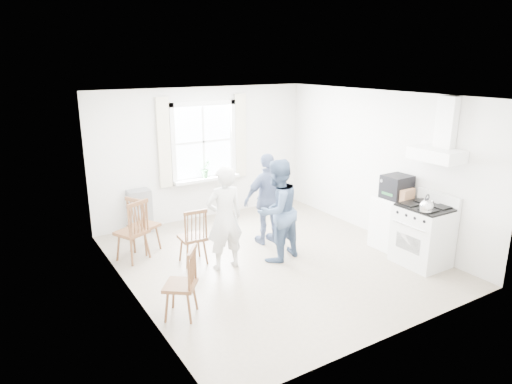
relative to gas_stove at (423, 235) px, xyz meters
name	(u,v)px	position (x,y,z in m)	size (l,w,h in m)	color
room_shell	(273,181)	(-1.91, 1.35, 0.82)	(4.62, 5.12, 2.64)	gray
window_assembly	(204,146)	(-1.91, 3.80, 0.98)	(1.88, 0.24, 1.70)	white
range_hood	(440,144)	(0.16, 0.00, 1.42)	(0.45, 0.76, 0.94)	white
shelf_unit	(140,211)	(-3.31, 3.68, -0.08)	(0.40, 0.30, 0.80)	gray
gas_stove	(423,235)	(0.00, 0.00, 0.00)	(0.68, 0.76, 1.12)	silver
kettle	(426,206)	(-0.24, -0.19, 0.56)	(0.20, 0.20, 0.28)	silver
low_cabinet	(391,223)	(0.07, 0.70, -0.03)	(0.50, 0.55, 0.90)	white
stereo_stack	(397,187)	(0.07, 0.66, 0.61)	(0.43, 0.39, 0.38)	black
cardboard_box	(404,194)	(0.08, 0.50, 0.52)	(0.31, 0.22, 0.20)	#B17D55
windsor_chair_a	(136,224)	(-3.76, 2.43, 0.14)	(0.56, 0.56, 1.02)	#4F2E19
windsor_chair_b	(195,231)	(-3.04, 1.81, 0.08)	(0.41, 0.40, 0.93)	#4F2E19
windsor_chair_c	(188,275)	(-3.73, 0.48, 0.08)	(0.54, 0.54, 0.92)	#4F2E19
person_left	(224,218)	(-2.69, 1.48, 0.32)	(0.59, 0.59, 1.61)	silver
person_mid	(277,211)	(-1.83, 1.34, 0.34)	(0.80, 0.80, 1.64)	#405577
person_right	(268,199)	(-1.57, 1.99, 0.31)	(0.93, 0.93, 1.59)	navy
potted_plant	(206,169)	(-1.93, 3.71, 0.54)	(0.20, 0.20, 0.36)	#367B3D
windsor_chair_d	(139,219)	(-3.62, 2.73, 0.11)	(0.54, 0.54, 0.97)	#4F2E19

